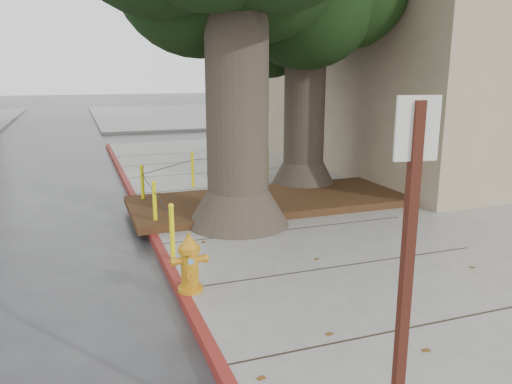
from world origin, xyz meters
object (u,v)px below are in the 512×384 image
Objects in this scene: fire_hydrant at (190,263)px; car_silver at (279,122)px; signpost at (405,288)px; car_red at (283,120)px.

fire_hydrant is 0.25× the size of car_silver.
car_red is (8.84, 22.95, -1.19)m from signpost.
signpost is at bearing -78.02° from fire_hydrant.
fire_hydrant is 0.30× the size of signpost.
car_silver is at bearing 67.26° from fire_hydrant.
fire_hydrant is 0.24× the size of car_red.
car_red is (0.74, 1.24, -0.01)m from car_silver.
car_silver is at bearing 142.28° from car_red.
car_red is (9.43, 19.08, 0.01)m from fire_hydrant.
signpost is 23.21m from car_silver.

